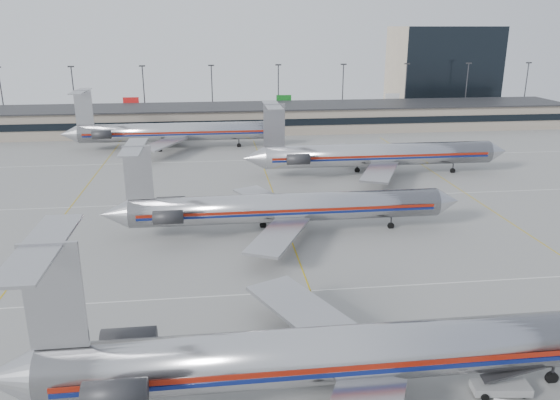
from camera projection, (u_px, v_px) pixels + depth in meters
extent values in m
plane|color=gray|center=(332.00, 347.00, 44.61)|extent=(260.00, 260.00, 0.00)
cube|color=silver|center=(310.00, 291.00, 54.06)|extent=(160.00, 0.15, 0.02)
cube|color=gray|center=(249.00, 119.00, 136.36)|extent=(160.00, 16.00, 6.00)
cube|color=black|center=(252.00, 123.00, 128.64)|extent=(160.00, 0.20, 1.60)
cube|color=#2D2D30|center=(249.00, 106.00, 135.42)|extent=(162.00, 17.00, 0.30)
cylinder|color=#38383D|center=(2.00, 97.00, 140.93)|extent=(0.30, 0.30, 15.00)
cylinder|color=#38383D|center=(74.00, 96.00, 143.02)|extent=(0.30, 0.30, 15.00)
cube|color=#2D2D30|center=(71.00, 67.00, 140.71)|extent=(1.60, 0.40, 0.35)
cylinder|color=#38383D|center=(144.00, 95.00, 145.10)|extent=(0.30, 0.30, 15.00)
cube|color=#2D2D30|center=(142.00, 66.00, 142.79)|extent=(1.60, 0.40, 0.35)
cylinder|color=#38383D|center=(212.00, 94.00, 147.19)|extent=(0.30, 0.30, 15.00)
cube|color=#2D2D30|center=(211.00, 65.00, 144.88)|extent=(1.60, 0.40, 0.35)
cylinder|color=#38383D|center=(278.00, 93.00, 149.27)|extent=(0.30, 0.30, 15.00)
cube|color=#2D2D30|center=(278.00, 65.00, 146.96)|extent=(1.60, 0.40, 0.35)
cylinder|color=#38383D|center=(343.00, 92.00, 151.36)|extent=(0.30, 0.30, 15.00)
cube|color=#2D2D30|center=(344.00, 64.00, 149.05)|extent=(1.60, 0.40, 0.35)
cylinder|color=#38383D|center=(405.00, 91.00, 153.44)|extent=(0.30, 0.30, 15.00)
cube|color=#2D2D30|center=(407.00, 64.00, 151.13)|extent=(1.60, 0.40, 0.35)
cylinder|color=#38383D|center=(466.00, 91.00, 155.53)|extent=(0.30, 0.30, 15.00)
cube|color=#2D2D30|center=(469.00, 63.00, 153.22)|extent=(1.60, 0.40, 0.35)
cylinder|color=#38383D|center=(525.00, 90.00, 157.61)|extent=(0.30, 0.30, 15.00)
cube|color=#2D2D30|center=(529.00, 63.00, 155.30)|extent=(1.60, 0.40, 0.35)
cube|color=tan|center=(442.00, 69.00, 169.02)|extent=(30.00, 20.00, 25.00)
cylinder|color=#B7B7BB|center=(359.00, 353.00, 37.39)|extent=(42.04, 3.89, 3.89)
cone|color=#AAAAAF|center=(8.00, 378.00, 34.74)|extent=(3.78, 3.89, 3.89)
cube|color=maroon|center=(366.00, 367.00, 35.50)|extent=(39.94, 0.05, 0.37)
cube|color=#0C1857|center=(366.00, 373.00, 35.62)|extent=(39.94, 0.05, 0.29)
cube|color=#AAAAAF|center=(310.00, 314.00, 44.42)|extent=(9.77, 14.25, 0.34)
cube|color=#AAAAAF|center=(54.00, 297.00, 33.46)|extent=(3.57, 0.26, 7.15)
cube|color=#AAAAAF|center=(41.00, 246.00, 32.40)|extent=(2.52, 11.04, 0.19)
cylinder|color=#2D2D30|center=(129.00, 340.00, 38.30)|extent=(3.78, 1.79, 1.79)
cylinder|color=#2D2D30|center=(115.00, 395.00, 32.64)|extent=(3.78, 1.79, 1.79)
cylinder|color=#2D2D30|center=(553.00, 372.00, 39.95)|extent=(0.21, 0.21, 1.73)
cylinder|color=#2D2D30|center=(307.00, 369.00, 40.27)|extent=(0.21, 0.21, 1.73)
cylinder|color=black|center=(552.00, 378.00, 40.10)|extent=(0.95, 0.32, 0.95)
cylinder|color=#B7B7BB|center=(288.00, 208.00, 68.23)|extent=(38.71, 3.58, 3.58)
cone|color=#B7B7BB|center=(447.00, 201.00, 70.65)|extent=(3.10, 3.58, 3.58)
cone|color=#AAAAAF|center=(115.00, 214.00, 65.78)|extent=(3.48, 3.58, 3.58)
cube|color=maroon|center=(290.00, 211.00, 66.48)|extent=(36.78, 0.05, 0.34)
cube|color=#0C1857|center=(290.00, 214.00, 66.60)|extent=(36.78, 0.05, 0.27)
cube|color=#AAAAAF|center=(267.00, 199.00, 74.70)|extent=(9.00, 13.12, 0.31)
cube|color=#AAAAAF|center=(279.00, 235.00, 61.89)|extent=(9.00, 13.12, 0.31)
cube|color=#AAAAAF|center=(138.00, 173.00, 64.61)|extent=(3.29, 0.24, 6.58)
cube|color=#AAAAAF|center=(134.00, 147.00, 63.63)|extent=(2.32, 10.16, 0.17)
cylinder|color=#2D2D30|center=(171.00, 203.00, 69.06)|extent=(3.48, 1.65, 1.65)
cylinder|color=#2D2D30|center=(168.00, 217.00, 63.85)|extent=(3.48, 1.65, 1.65)
cylinder|color=#2D2D30|center=(391.00, 222.00, 70.58)|extent=(0.19, 0.19, 1.60)
cylinder|color=#2D2D30|center=(266.00, 235.00, 66.48)|extent=(0.19, 0.19, 1.60)
cylinder|color=#2D2D30|center=(263.00, 222.00, 70.87)|extent=(0.19, 0.19, 1.60)
cylinder|color=black|center=(391.00, 226.00, 70.72)|extent=(0.87, 0.29, 0.87)
cylinder|color=#B7B7BB|center=(379.00, 155.00, 94.95)|extent=(40.04, 3.90, 3.90)
cone|color=#B7B7BB|center=(497.00, 151.00, 97.46)|extent=(3.37, 3.90, 3.90)
cone|color=#AAAAAF|center=(254.00, 158.00, 92.41)|extent=(3.79, 3.90, 3.90)
cube|color=maroon|center=(383.00, 156.00, 93.04)|extent=(38.04, 0.05, 0.37)
cube|color=#0C1857|center=(383.00, 159.00, 93.17)|extent=(38.04, 0.05, 0.30)
cube|color=#AAAAAF|center=(357.00, 152.00, 102.00)|extent=(9.80, 14.29, 0.34)
cube|color=#AAAAAF|center=(380.00, 172.00, 88.05)|extent=(9.80, 14.29, 0.34)
cube|color=#AAAAAF|center=(274.00, 125.00, 91.13)|extent=(3.58, 0.26, 7.17)
cube|color=#AAAAAF|center=(272.00, 105.00, 90.06)|extent=(2.53, 11.07, 0.19)
cylinder|color=#2D2D30|center=(293.00, 151.00, 95.98)|extent=(3.79, 1.79, 1.79)
cylinder|color=#2D2D30|center=(298.00, 159.00, 90.30)|extent=(3.79, 1.79, 1.79)
cylinder|color=#2D2D30|center=(453.00, 168.00, 97.39)|extent=(0.21, 0.21, 1.74)
cylinder|color=#2D2D30|center=(365.00, 175.00, 93.04)|extent=(0.21, 0.21, 1.74)
cylinder|color=#2D2D30|center=(357.00, 167.00, 97.83)|extent=(0.21, 0.21, 1.74)
cylinder|color=black|center=(453.00, 171.00, 97.54)|extent=(0.95, 0.32, 0.95)
cylinder|color=#B7B7BB|center=(175.00, 132.00, 115.70)|extent=(39.49, 3.84, 3.84)
cone|color=#B7B7BB|center=(275.00, 130.00, 118.18)|extent=(3.33, 3.84, 3.84)
cone|color=#AAAAAF|center=(69.00, 134.00, 113.19)|extent=(3.74, 3.84, 3.84)
cube|color=maroon|center=(174.00, 133.00, 113.82)|extent=(37.51, 0.05, 0.36)
cube|color=#0C1857|center=(174.00, 135.00, 113.95)|extent=(37.51, 0.05, 0.29)
cube|color=#AAAAAF|center=(168.00, 131.00, 122.65)|extent=(9.66, 14.09, 0.33)
cube|color=#AAAAAF|center=(163.00, 144.00, 108.89)|extent=(9.66, 14.09, 0.33)
cube|color=#AAAAAF|center=(84.00, 108.00, 111.93)|extent=(3.53, 0.26, 7.07)
cube|color=#AAAAAF|center=(80.00, 91.00, 110.88)|extent=(2.49, 10.91, 0.19)
cylinder|color=#2D2D30|center=(107.00, 129.00, 116.72)|extent=(3.74, 1.77, 1.77)
cylinder|color=#2D2D30|center=(102.00, 135.00, 111.12)|extent=(3.74, 1.77, 1.77)
cylinder|color=#2D2D30|center=(239.00, 143.00, 118.11)|extent=(0.21, 0.21, 1.71)
cylinder|color=#2D2D30|center=(160.00, 148.00, 113.82)|extent=(0.21, 0.21, 1.71)
cylinder|color=#2D2D30|center=(162.00, 143.00, 118.54)|extent=(0.21, 0.21, 1.71)
cylinder|color=black|center=(239.00, 145.00, 118.26)|extent=(0.94, 0.31, 0.94)
cube|color=gray|center=(501.00, 388.00, 38.75)|extent=(4.20, 1.96, 0.56)
cube|color=#2D2D30|center=(512.00, 372.00, 38.44)|extent=(4.20, 1.52, 1.45)
cylinder|color=black|center=(515.00, 384.00, 39.57)|extent=(0.56, 0.18, 0.56)
cylinder|color=black|center=(524.00, 395.00, 38.40)|extent=(0.56, 0.18, 0.56)
cylinder|color=black|center=(477.00, 387.00, 39.24)|extent=(0.56, 0.18, 0.56)
cylinder|color=black|center=(485.00, 398.00, 38.07)|extent=(0.56, 0.18, 0.56)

